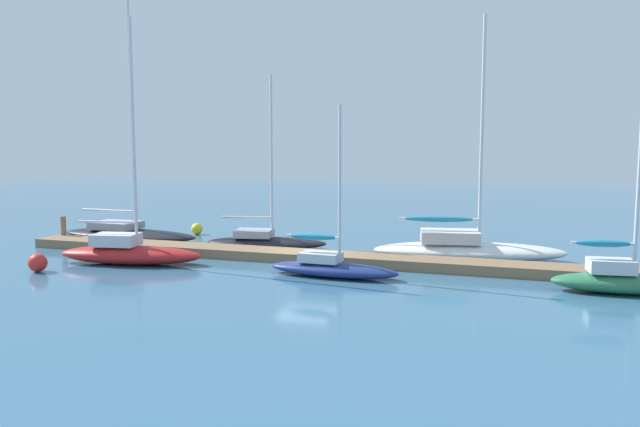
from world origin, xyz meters
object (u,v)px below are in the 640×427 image
sailboat_2 (265,240)px  mooring_buoy_yellow (197,229)px  sailboat_1 (129,251)px  mooring_buoy_red (38,263)px  sailboat_4 (466,248)px  sailboat_0 (127,231)px  sailboat_3 (331,265)px  sailboat_5 (623,279)px

sailboat_2 → mooring_buoy_yellow: size_ratio=12.87×
sailboat_2 → mooring_buoy_yellow: bearing=138.7°
sailboat_2 → sailboat_1: bearing=-137.0°
mooring_buoy_red → sailboat_4: bearing=26.9°
sailboat_0 → sailboat_3: size_ratio=2.00×
sailboat_1 → mooring_buoy_red: 3.72m
sailboat_0 → sailboat_4: 18.62m
sailboat_0 → mooring_buoy_red: 8.83m
sailboat_2 → sailboat_4: bearing=-11.7°
sailboat_3 → mooring_buoy_yellow: 14.27m
sailboat_3 → sailboat_2: bearing=136.5°
sailboat_0 → sailboat_4: (18.62, -0.13, 0.08)m
sailboat_2 → mooring_buoy_yellow: 6.81m
sailboat_3 → mooring_buoy_red: (-11.93, -3.06, -0.08)m
sailboat_3 → sailboat_5: size_ratio=1.03×
sailboat_5 → mooring_buoy_yellow: (-21.99, 8.13, -0.19)m
sailboat_5 → mooring_buoy_red: 22.99m
sailboat_3 → sailboat_5: 10.77m
sailboat_1 → sailboat_3: 9.41m
sailboat_0 → sailboat_1: 7.36m
sailboat_0 → mooring_buoy_yellow: bearing=52.4°
sailboat_3 → sailboat_4: (4.82, 5.44, 0.11)m
sailboat_4 → mooring_buoy_yellow: sailboat_4 is taller
sailboat_1 → sailboat_5: sailboat_1 is taller
sailboat_0 → sailboat_1: size_ratio=1.27×
sailboat_4 → sailboat_5: bearing=-49.8°
sailboat_1 → sailboat_4: bearing=11.4°
sailboat_1 → mooring_buoy_yellow: sailboat_1 is taller
sailboat_4 → sailboat_2: bearing=169.1°
sailboat_0 → mooring_buoy_yellow: size_ratio=20.01×
sailboat_5 → sailboat_3: bearing=176.9°
sailboat_2 → sailboat_5: (16.07, -4.77, 0.09)m
sailboat_3 → sailboat_4: bearing=50.6°
sailboat_1 → mooring_buoy_yellow: (-1.84, 9.13, -0.24)m
sailboat_0 → sailboat_2: bearing=-0.1°
mooring_buoy_yellow → mooring_buoy_red: (-0.69, -11.85, 0.04)m
sailboat_3 → sailboat_5: bearing=5.7°
sailboat_2 → mooring_buoy_red: (-6.61, -8.49, -0.05)m
sailboat_3 → sailboat_5: (10.75, 0.67, 0.07)m
sailboat_4 → mooring_buoy_red: 18.79m
sailboat_3 → mooring_buoy_red: sailboat_3 is taller
sailboat_2 → mooring_buoy_red: sailboat_2 is taller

